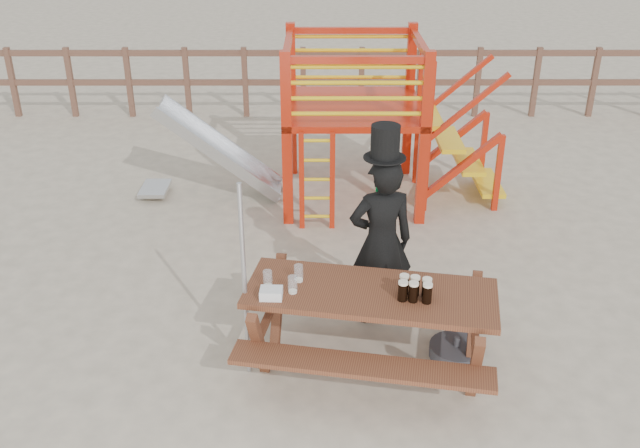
% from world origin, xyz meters
% --- Properties ---
extents(ground, '(60.00, 60.00, 0.00)m').
position_xyz_m(ground, '(0.00, 0.00, 0.00)').
color(ground, beige).
rests_on(ground, ground).
extents(back_fence, '(15.09, 0.09, 1.20)m').
position_xyz_m(back_fence, '(0.00, 7.00, 0.74)').
color(back_fence, brown).
rests_on(back_fence, ground).
extents(playground_fort, '(4.71, 1.84, 2.10)m').
position_xyz_m(playground_fort, '(0.12, 3.58, 1.07)').
color(playground_fort, red).
rests_on(playground_fort, ground).
extents(picnic_table, '(2.27, 1.76, 0.79)m').
position_xyz_m(picnic_table, '(0.20, -0.08, 0.50)').
color(picnic_table, brown).
rests_on(picnic_table, ground).
extents(man_with_hat, '(0.66, 0.50, 1.95)m').
position_xyz_m(man_with_hat, '(0.34, 0.71, 0.87)').
color(man_with_hat, black).
rests_on(man_with_hat, ground).
extents(metal_pole, '(0.04, 0.04, 1.76)m').
position_xyz_m(metal_pole, '(-0.83, -0.10, 0.88)').
color(metal_pole, '#B2B2B7').
rests_on(metal_pole, ground).
extents(parasol_base, '(0.48, 0.48, 0.20)m').
position_xyz_m(parasol_base, '(0.99, 0.11, 0.06)').
color(parasol_base, '#37373C').
rests_on(parasol_base, ground).
extents(paper_bag, '(0.19, 0.15, 0.08)m').
position_xyz_m(paper_bag, '(-0.61, -0.18, 0.83)').
color(paper_bag, white).
rests_on(paper_bag, picnic_table).
extents(stout_pints, '(0.28, 0.21, 0.17)m').
position_xyz_m(stout_pints, '(0.54, -0.19, 0.88)').
color(stout_pints, black).
rests_on(stout_pints, picnic_table).
extents(empty_glasses, '(0.33, 0.26, 0.15)m').
position_xyz_m(empty_glasses, '(-0.49, -0.01, 0.86)').
color(empty_glasses, silver).
rests_on(empty_glasses, picnic_table).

